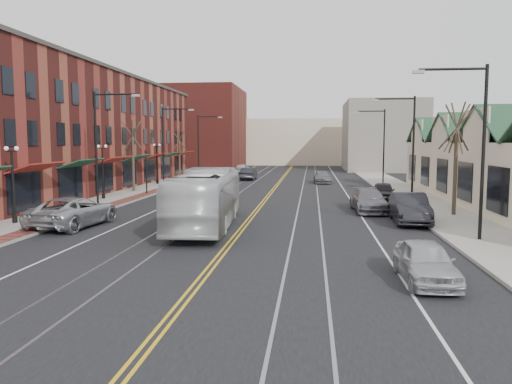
% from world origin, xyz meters
% --- Properties ---
extents(ground, '(160.00, 160.00, 0.00)m').
position_xyz_m(ground, '(0.00, 0.00, 0.00)').
color(ground, black).
rests_on(ground, ground).
extents(sidewalk_left, '(4.00, 120.00, 0.15)m').
position_xyz_m(sidewalk_left, '(-12.00, 20.00, 0.07)').
color(sidewalk_left, gray).
rests_on(sidewalk_left, ground).
extents(sidewalk_right, '(4.00, 120.00, 0.15)m').
position_xyz_m(sidewalk_right, '(12.00, 20.00, 0.07)').
color(sidewalk_right, gray).
rests_on(sidewalk_right, ground).
extents(building_left, '(10.00, 50.00, 11.00)m').
position_xyz_m(building_left, '(-19.00, 27.00, 5.50)').
color(building_left, maroon).
rests_on(building_left, ground).
extents(building_right, '(8.00, 36.00, 4.60)m').
position_xyz_m(building_right, '(18.00, 20.00, 2.30)').
color(building_right, beige).
rests_on(building_right, ground).
extents(backdrop_left, '(14.00, 18.00, 14.00)m').
position_xyz_m(backdrop_left, '(-16.00, 70.00, 7.00)').
color(backdrop_left, maroon).
rests_on(backdrop_left, ground).
extents(backdrop_mid, '(22.00, 14.00, 9.00)m').
position_xyz_m(backdrop_mid, '(0.00, 85.00, 4.50)').
color(backdrop_mid, beige).
rests_on(backdrop_mid, ground).
extents(backdrop_right, '(12.00, 16.00, 11.00)m').
position_xyz_m(backdrop_right, '(15.00, 65.00, 5.50)').
color(backdrop_right, slate).
rests_on(backdrop_right, ground).
extents(streetlight_l_1, '(3.33, 0.25, 8.00)m').
position_xyz_m(streetlight_l_1, '(-11.05, 16.00, 5.03)').
color(streetlight_l_1, black).
rests_on(streetlight_l_1, sidewalk_left).
extents(streetlight_l_2, '(3.33, 0.25, 8.00)m').
position_xyz_m(streetlight_l_2, '(-11.05, 32.00, 5.03)').
color(streetlight_l_2, black).
rests_on(streetlight_l_2, sidewalk_left).
extents(streetlight_l_3, '(3.33, 0.25, 8.00)m').
position_xyz_m(streetlight_l_3, '(-11.05, 48.00, 5.03)').
color(streetlight_l_3, black).
rests_on(streetlight_l_3, sidewalk_left).
extents(streetlight_r_0, '(3.33, 0.25, 8.00)m').
position_xyz_m(streetlight_r_0, '(11.05, 6.00, 5.03)').
color(streetlight_r_0, black).
rests_on(streetlight_r_0, sidewalk_right).
extents(streetlight_r_1, '(3.33, 0.25, 8.00)m').
position_xyz_m(streetlight_r_1, '(11.05, 22.00, 5.03)').
color(streetlight_r_1, black).
rests_on(streetlight_r_1, sidewalk_right).
extents(streetlight_r_2, '(3.33, 0.25, 8.00)m').
position_xyz_m(streetlight_r_2, '(11.05, 38.00, 5.03)').
color(streetlight_r_2, black).
rests_on(streetlight_r_2, sidewalk_right).
extents(lamppost_l_1, '(0.84, 0.28, 4.27)m').
position_xyz_m(lamppost_l_1, '(-12.80, 8.00, 2.20)').
color(lamppost_l_1, black).
rests_on(lamppost_l_1, sidewalk_left).
extents(lamppost_l_2, '(0.84, 0.28, 4.27)m').
position_xyz_m(lamppost_l_2, '(-12.80, 20.00, 2.20)').
color(lamppost_l_2, black).
rests_on(lamppost_l_2, sidewalk_left).
extents(lamppost_l_3, '(0.84, 0.28, 4.27)m').
position_xyz_m(lamppost_l_3, '(-12.80, 34.00, 2.20)').
color(lamppost_l_3, black).
rests_on(lamppost_l_3, sidewalk_left).
extents(tree_left_near, '(1.78, 1.37, 6.48)m').
position_xyz_m(tree_left_near, '(-12.50, 26.00, 3.51)').
color(tree_left_near, '#382B21').
rests_on(tree_left_near, sidewalk_left).
extents(tree_left_far, '(1.66, 1.28, 6.02)m').
position_xyz_m(tree_left_far, '(-12.50, 42.00, 3.28)').
color(tree_left_far, '#382B21').
rests_on(tree_left_far, sidewalk_left).
extents(tree_right_mid, '(1.90, 1.46, 6.93)m').
position_xyz_m(tree_right_mid, '(12.50, 14.00, 3.75)').
color(tree_right_mid, '#382B21').
rests_on(tree_right_mid, sidewalk_right).
extents(manhole_far, '(0.60, 0.60, 0.02)m').
position_xyz_m(manhole_far, '(-11.20, 8.00, 0.16)').
color(manhole_far, '#592D19').
rests_on(manhole_far, sidewalk_left).
extents(traffic_signal, '(0.18, 0.15, 3.80)m').
position_xyz_m(traffic_signal, '(-10.60, 24.00, 2.35)').
color(traffic_signal, black).
rests_on(traffic_signal, sidewalk_left).
extents(transit_bus, '(3.40, 11.54, 3.17)m').
position_xyz_m(transit_bus, '(-2.00, 8.53, 1.59)').
color(transit_bus, silver).
rests_on(transit_bus, ground).
extents(parked_suv, '(3.33, 6.24, 1.67)m').
position_xyz_m(parked_suv, '(-9.30, 7.98, 0.83)').
color(parked_suv, '#9FA2A6').
rests_on(parked_suv, ground).
extents(parked_car_a, '(1.75, 4.14, 1.39)m').
position_xyz_m(parked_car_a, '(7.50, -1.10, 0.70)').
color(parked_car_a, '#B2B5BA').
rests_on(parked_car_a, ground).
extents(parked_car_b, '(2.00, 5.29, 1.72)m').
position_xyz_m(parked_car_b, '(9.30, 11.29, 0.86)').
color(parked_car_b, '#232228').
rests_on(parked_car_b, ground).
extents(parked_car_c, '(2.38, 5.30, 1.51)m').
position_xyz_m(parked_car_c, '(7.50, 15.64, 0.75)').
color(parked_car_c, slate).
rests_on(parked_car_c, ground).
extents(parked_car_d, '(2.19, 4.50, 1.48)m').
position_xyz_m(parked_car_d, '(9.30, 22.02, 0.74)').
color(parked_car_d, black).
rests_on(parked_car_d, ground).
extents(distant_car_left, '(1.61, 4.55, 1.50)m').
position_xyz_m(distant_car_left, '(-3.95, 42.27, 0.75)').
color(distant_car_left, '#212227').
rests_on(distant_car_left, ground).
extents(distant_car_right, '(2.04, 4.60, 1.31)m').
position_xyz_m(distant_car_right, '(4.88, 38.37, 0.66)').
color(distant_car_right, slate).
rests_on(distant_car_right, ground).
extents(distant_car_far, '(2.07, 4.49, 1.49)m').
position_xyz_m(distant_car_far, '(-6.26, 53.54, 0.75)').
color(distant_car_far, '#A8A9B0').
rests_on(distant_car_far, ground).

